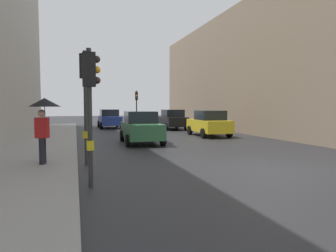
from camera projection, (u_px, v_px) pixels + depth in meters
ground_plane at (270, 169)px, 9.68m from camera, size 120.00×120.00×0.00m
sidewalk_kerb at (36, 151)px, 13.14m from camera, size 3.48×40.00×0.16m
building_facade_right at (277, 75)px, 27.75m from camera, size 12.00×28.21×9.87m
traffic_light_near_left at (90, 92)px, 7.43m from camera, size 0.44×0.26×3.46m
traffic_light_near_right at (86, 87)px, 10.27m from camera, size 0.45×0.34×3.92m
traffic_light_far_median at (137, 102)px, 30.75m from camera, size 0.24×0.43×3.66m
car_dark_suv at (172, 119)px, 26.80m from camera, size 2.08×4.23×1.76m
car_yellow_taxi at (209, 123)px, 20.56m from camera, size 2.17×4.28×1.76m
car_blue_van at (110, 119)px, 28.53m from camera, size 2.06×4.22×1.76m
car_green_estate at (141, 127)px, 16.62m from camera, size 2.14×4.26×1.76m
pedestrian_with_umbrella at (44, 112)px, 9.66m from camera, size 1.00×1.00×2.14m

